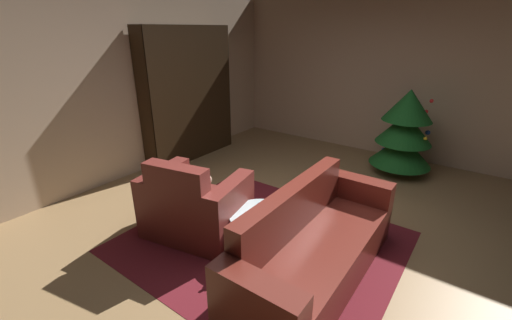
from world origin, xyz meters
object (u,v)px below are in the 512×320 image
(bottle_on_table, at_px, (259,216))
(decorated_tree, at_px, (404,131))
(bookshelf_unit, at_px, (194,95))
(armchair_red, at_px, (195,207))
(coffee_table, at_px, (260,217))
(book_stack_on_table, at_px, (263,209))
(couch_red, at_px, (314,250))

(bottle_on_table, xyz_separation_m, decorated_tree, (0.56, 3.02, 0.20))
(bookshelf_unit, xyz_separation_m, armchair_red, (1.80, -1.79, -0.76))
(coffee_table, distance_m, decorated_tree, 2.96)
(armchair_red, bearing_deg, bookshelf_unit, 135.03)
(bottle_on_table, height_order, decorated_tree, decorated_tree)
(coffee_table, bearing_deg, book_stack_on_table, 101.68)
(coffee_table, relative_size, decorated_tree, 0.49)
(bookshelf_unit, xyz_separation_m, bottle_on_table, (2.62, -1.74, -0.59))
(coffee_table, relative_size, book_stack_on_table, 3.29)
(armchair_red, height_order, book_stack_on_table, armchair_red)
(armchair_red, relative_size, book_stack_on_table, 6.01)
(decorated_tree, bearing_deg, bookshelf_unit, -158.12)
(couch_red, bearing_deg, book_stack_on_table, 168.38)
(armchair_red, bearing_deg, couch_red, 5.32)
(armchair_red, distance_m, couch_red, 1.39)
(decorated_tree, bearing_deg, coffee_table, -102.88)
(armchair_red, height_order, bottle_on_table, armchair_red)
(book_stack_on_table, bearing_deg, armchair_red, -159.95)
(decorated_tree, bearing_deg, book_stack_on_table, -103.37)
(book_stack_on_table, bearing_deg, coffee_table, -78.32)
(couch_red, height_order, bottle_on_table, couch_red)
(armchair_red, xyz_separation_m, bottle_on_table, (0.83, 0.05, 0.16))
(coffee_table, xyz_separation_m, decorated_tree, (0.66, 2.87, 0.32))
(book_stack_on_table, bearing_deg, bookshelf_unit, 148.72)
(bottle_on_table, relative_size, decorated_tree, 0.17)
(bookshelf_unit, bearing_deg, armchair_red, -44.97)
(armchair_red, xyz_separation_m, decorated_tree, (1.39, 3.07, 0.36))
(armchair_red, height_order, decorated_tree, decorated_tree)
(couch_red, bearing_deg, bookshelf_unit, 152.33)
(decorated_tree, bearing_deg, armchair_red, -114.34)
(bookshelf_unit, bearing_deg, bottle_on_table, -33.58)
(coffee_table, relative_size, bottle_on_table, 2.92)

